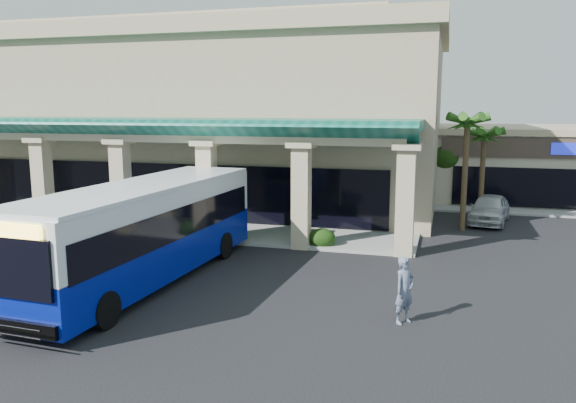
% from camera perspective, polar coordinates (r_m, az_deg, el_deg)
% --- Properties ---
extents(ground, '(110.00, 110.00, 0.00)m').
position_cam_1_polar(ground, '(20.87, -6.33, -7.86)').
color(ground, black).
extents(main_building, '(30.80, 14.80, 11.35)m').
position_cam_1_polar(main_building, '(37.79, -8.62, 8.64)').
color(main_building, tan).
rests_on(main_building, ground).
extents(arcade, '(30.00, 6.20, 5.70)m').
position_cam_1_polar(arcade, '(29.84, -15.80, 2.71)').
color(arcade, '#0F5C4D').
rests_on(arcade, ground).
extents(palm_0, '(2.40, 2.40, 6.60)m').
position_cam_1_polar(palm_0, '(29.57, 17.56, 3.45)').
color(palm_0, '#224E14').
rests_on(palm_0, ground).
extents(palm_1, '(2.40, 2.40, 5.80)m').
position_cam_1_polar(palm_1, '(32.63, 19.15, 3.19)').
color(palm_1, '#224E14').
rests_on(palm_1, ground).
extents(broadleaf_tree, '(2.60, 2.60, 4.81)m').
position_cam_1_polar(broadleaf_tree, '(37.60, 15.66, 3.39)').
color(broadleaf_tree, black).
rests_on(broadleaf_tree, ground).
extents(transit_bus, '(3.58, 12.86, 3.56)m').
position_cam_1_polar(transit_bus, '(20.70, -14.34, -3.16)').
color(transit_bus, '#05168D').
rests_on(transit_bus, ground).
extents(pedestrian, '(0.81, 0.87, 1.99)m').
position_cam_1_polar(pedestrian, '(16.80, 11.76, -8.81)').
color(pedestrian, slate).
rests_on(pedestrian, ground).
extents(car_silver, '(2.65, 4.85, 1.57)m').
position_cam_1_polar(car_silver, '(32.28, 19.77, -0.70)').
color(car_silver, silver).
rests_on(car_silver, ground).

